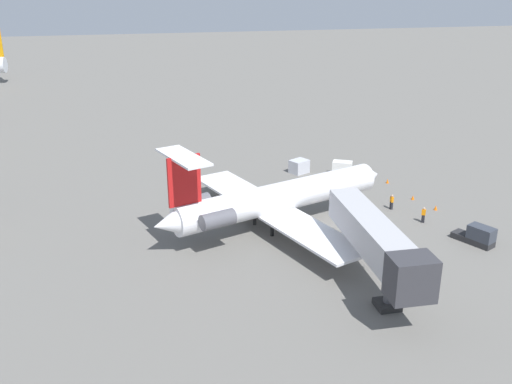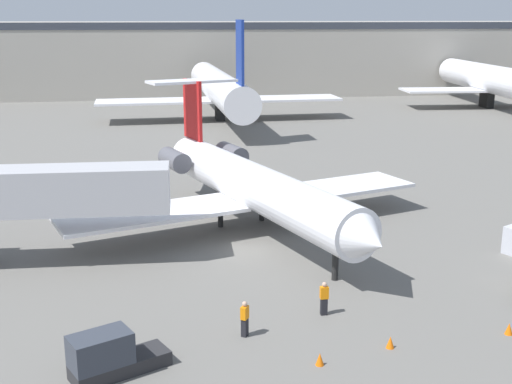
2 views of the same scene
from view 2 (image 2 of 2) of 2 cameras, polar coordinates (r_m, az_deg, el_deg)
ground_plane at (r=40.94m, az=-0.44°, el=-5.08°), size 400.00×400.00×0.10m
regional_jet at (r=44.01m, az=-0.56°, el=0.75°), size 25.47×26.31×9.25m
jet_bridge at (r=39.57m, az=-20.54°, el=-0.08°), size 15.84×3.29×6.05m
ground_crew_marshaller at (r=32.25m, az=5.92°, el=-9.15°), size 0.41×0.27×1.69m
ground_crew_loader at (r=30.09m, az=-0.99°, el=-10.91°), size 0.43×0.48×1.69m
baggage_tug_lead at (r=27.73m, az=-12.60°, el=-13.74°), size 4.20×3.06×1.90m
traffic_cone_near at (r=32.57m, az=21.08°, el=-11.01°), size 0.36×0.36×0.55m
traffic_cone_mid at (r=28.19m, az=5.55°, el=-14.22°), size 0.36×0.36×0.55m
traffic_cone_far at (r=29.93m, az=11.56°, el=-12.63°), size 0.36×0.36×0.55m
terminal_building at (r=127.95m, az=-5.68°, el=11.57°), size 151.40×25.49×12.99m
parked_airliner_centre at (r=91.56m, az=-3.17°, el=8.97°), size 33.89×40.20×13.65m
parked_airliner_east_mid at (r=110.57m, az=19.54°, el=9.20°), size 27.21×32.25×13.70m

